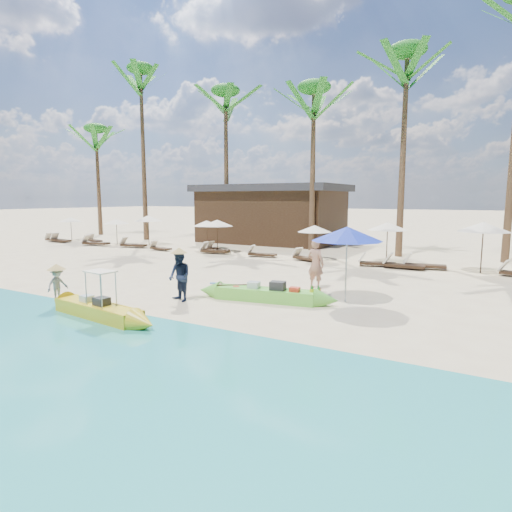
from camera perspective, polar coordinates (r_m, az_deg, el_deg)
The scene contains 35 objects.
ground at distance 13.74m, azimuth -2.85°, elevation -6.29°, with size 240.00×240.00×0.00m, color beige.
wet_sand_strip at distance 10.10m, azimuth -18.81°, elevation -11.92°, with size 240.00×4.50×0.01m, color tan.
green_canoe at distance 13.95m, azimuth 1.26°, elevation -5.11°, with size 5.27×1.28×0.67m.
yellow_canoe at distance 12.83m, azimuth -20.36°, elevation -6.77°, with size 5.21×1.03×1.35m.
tourist at distance 15.89m, azimuth 7.96°, elevation -1.05°, with size 0.67×0.44×1.84m, color #AF755E.
vendor_green at distance 14.04m, azimuth -10.16°, elevation -2.68°, with size 0.80×0.62×1.64m, color #141F39.
vendor_yellow at distance 14.53m, azimuth -24.97°, elevation -3.43°, with size 0.67×0.38×1.03m, color gray.
blue_umbrella at distance 13.88m, azimuth 12.06°, elevation 2.90°, with size 2.26×2.26×2.43m.
resort_parasol_0 at distance 36.86m, azimuth -23.48°, elevation 4.49°, with size 1.77×1.77×1.82m.
lounger_0_left at distance 35.50m, azimuth -24.69°, elevation 2.00°, with size 1.91×0.67×0.64m.
lounger_0_right at distance 36.36m, azimuth -25.34°, elevation 2.07°, with size 1.79×0.56×0.61m.
resort_parasol_1 at distance 32.30m, azimuth -18.13°, elevation 4.40°, with size 1.79×1.79×1.84m.
lounger_1_left at distance 34.62m, azimuth -20.81°, elevation 2.04°, with size 1.74×0.91×0.56m.
lounger_1_right at distance 32.18m, azimuth -20.75°, elevation 1.71°, with size 2.07×1.10×0.67m.
resort_parasol_2 at distance 31.24m, azimuth -14.17°, elevation 4.88°, with size 2.04×2.04×2.10m.
lounger_2_left at distance 30.16m, azimuth -16.23°, elevation 1.51°, with size 1.94×0.95×0.63m.
resort_parasol_3 at distance 28.02m, azimuth -6.59°, elevation 4.34°, with size 1.82×1.82×1.87m.
lounger_3_left at distance 28.01m, azimuth -12.74°, elevation 1.11°, with size 1.65×0.64×0.55m.
lounger_3_right at distance 25.87m, azimuth -5.72°, elevation 0.78°, with size 1.89×0.85×0.62m.
resort_parasol_4 at distance 26.19m, azimuth -5.21°, elevation 4.40°, with size 1.95×1.95×2.01m.
lounger_4_left at distance 26.77m, azimuth -5.27°, elevation 0.98°, with size 1.70×0.74×0.56m.
lounger_4_right at distance 24.34m, azimuth 0.59°, elevation 0.34°, with size 1.74×0.75×0.57m.
resort_parasol_5 at distance 23.01m, azimuth 7.82°, elevation 3.62°, with size 1.83×1.83×1.89m.
lounger_5_left at distance 22.91m, azimuth 6.61°, elevation -0.16°, with size 1.82×1.09×0.59m.
resort_parasol_6 at distance 22.99m, azimuth 17.15°, elevation 3.81°, with size 2.03×2.03×2.09m.
lounger_6_left at distance 21.73m, azimuth 15.57°, elevation -0.80°, with size 1.89×0.98×0.61m.
lounger_6_right at distance 21.33m, azimuth 18.87°, elevation -1.07°, with size 1.90×0.61×0.64m.
resort_parasol_7 at distance 21.35m, azimuth 28.07°, elevation 3.45°, with size 2.23×2.23×2.29m.
lounger_7_left at distance 21.64m, azimuth 21.27°, elevation -1.05°, with size 2.00×0.87×0.66m.
palm_0 at distance 41.84m, azimuth -20.50°, elevation 13.84°, with size 2.08×2.08×9.90m.
palm_1 at distance 36.20m, azimuth -15.03°, elevation 19.43°, with size 2.08×2.08×13.60m.
palm_2 at distance 32.20m, azimuth -4.06°, elevation 18.20°, with size 2.08×2.08×11.33m.
palm_3 at distance 28.07m, azimuth 7.70°, elevation 18.46°, with size 2.08×2.08×10.52m.
palm_4 at distance 26.42m, azimuth 19.38°, elevation 20.72°, with size 2.08×2.08×11.70m.
pavilion_west at distance 32.50m, azimuth 2.07°, elevation 5.74°, with size 10.80×6.60×4.30m.
Camera 1 is at (7.26, -11.18, 3.33)m, focal length 30.00 mm.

